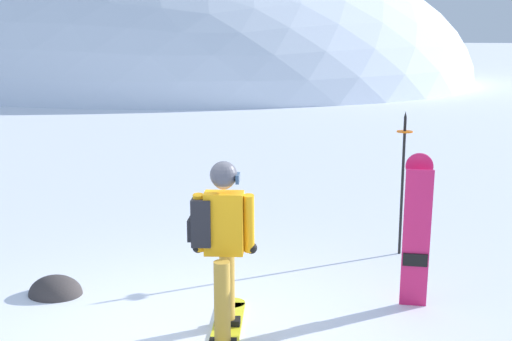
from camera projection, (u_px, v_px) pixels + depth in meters
The scene contains 6 objects.
ridge_peak_main at pixel (187, 81), 38.47m from camera, with size 31.53×28.37×15.44m.
ridge_peak_far at pixel (25, 63), 58.45m from camera, with size 27.20×24.48×10.41m.
snowboarder_main at pixel (221, 245), 6.23m from camera, with size 0.64×1.83×1.71m.
spare_snowboard at pixel (417, 231), 6.94m from camera, with size 0.28×0.21×1.65m.
piste_marker_near at pixel (403, 174), 8.60m from camera, with size 0.20×0.20×1.88m.
rock_dark at pixel (56, 294), 7.47m from camera, with size 0.60×0.51×0.42m.
Camera 1 is at (1.70, -5.65, 2.88)m, focal length 47.21 mm.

